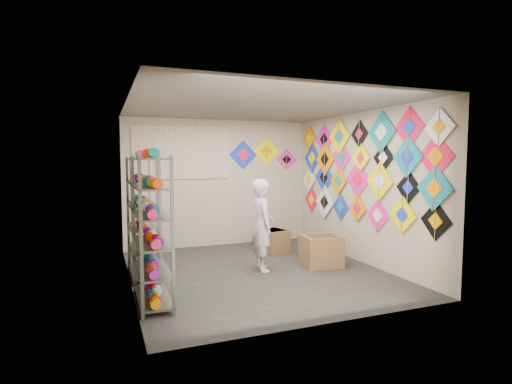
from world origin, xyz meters
name	(u,v)px	position (x,y,z in m)	size (l,w,h in m)	color
ground	(257,272)	(0.00, 0.00, 0.00)	(4.50, 4.50, 0.00)	black
room_walls	(257,172)	(0.00, 0.00, 1.64)	(4.50, 4.50, 4.50)	tan
shelf_rack_front	(152,230)	(-1.78, -0.85, 0.95)	(0.40, 1.10, 1.90)	#4C5147
shelf_rack_back	(142,217)	(-1.78, 0.45, 0.95)	(0.40, 1.10, 1.90)	#4C5147
string_spools	(146,216)	(-1.78, -0.20, 1.05)	(0.12, 2.36, 0.12)	#E41C5E
kite_wall_display	(357,170)	(1.98, 0.05, 1.67)	(0.06, 4.22, 2.05)	black
back_wall_kites	(262,155)	(1.00, 2.24, 1.96)	(1.62, 0.02, 0.74)	#1534BE
poster	(182,152)	(-0.80, 2.23, 2.00)	(2.00, 0.01, 1.10)	#8553B4
shopkeeper	(262,225)	(0.12, 0.06, 0.77)	(0.44, 0.60, 1.53)	silver
carton_a	(321,251)	(1.17, -0.08, 0.27)	(0.64, 0.53, 0.53)	brown
carton_b	(313,248)	(1.29, 0.42, 0.21)	(0.51, 0.41, 0.41)	brown
carton_c	(273,241)	(0.81, 1.17, 0.23)	(0.48, 0.52, 0.46)	brown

